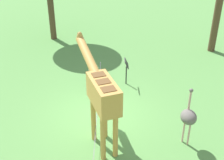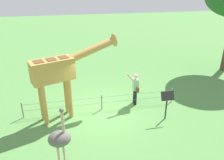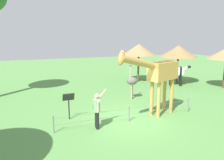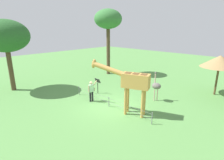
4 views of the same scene
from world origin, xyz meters
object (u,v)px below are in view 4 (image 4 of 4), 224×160
object	(u,v)px
info_sign	(98,83)
visitor	(91,90)
ostrich	(156,86)
shade_hut_aside	(220,61)
tree_northeast	(5,36)
giraffe	(130,82)
tree_east	(108,20)

from	to	relation	value
info_sign	visitor	bearing A→B (deg)	122.51
ostrich	shade_hut_aside	xyz separation A→B (m)	(-2.91, -4.58, 1.64)
tree_northeast	visitor	bearing A→B (deg)	-156.09
visitor	shade_hut_aside	world-z (taller)	shade_hut_aside
visitor	tree_northeast	world-z (taller)	tree_northeast
visitor	info_sign	bearing A→B (deg)	-57.49
giraffe	tree_east	bearing A→B (deg)	-37.88
tree_east	tree_northeast	distance (m)	10.40
giraffe	shade_hut_aside	xyz separation A→B (m)	(-3.03, -7.67, 0.63)
giraffe	shade_hut_aside	size ratio (longest dim) A/B	1.18
info_sign	shade_hut_aside	bearing A→B (deg)	-138.06
tree_northeast	tree_east	bearing A→B (deg)	-101.45
shade_hut_aside	info_sign	xyz separation A→B (m)	(7.32, 6.57, -1.86)
giraffe	tree_east	distance (m)	11.38
shade_hut_aside	giraffe	bearing A→B (deg)	68.46
visitor	ostrich	size ratio (longest dim) A/B	0.76
tree_northeast	info_sign	bearing A→B (deg)	-142.99
visitor	info_sign	distance (m)	1.77
info_sign	ostrich	bearing A→B (deg)	-155.69
ostrich	tree_northeast	xyz separation A→B (m)	(10.57, 6.64, 3.54)
tree_northeast	info_sign	world-z (taller)	tree_northeast
visitor	ostrich	bearing A→B (deg)	-134.77
shade_hut_aside	visitor	bearing A→B (deg)	51.73
shade_hut_aside	tree_east	distance (m)	11.98
giraffe	visitor	distance (m)	3.60
giraffe	tree_northeast	bearing A→B (deg)	18.76
giraffe	ostrich	distance (m)	3.25
giraffe	info_sign	bearing A→B (deg)	-14.37
shade_hut_aside	info_sign	distance (m)	10.01
ostrich	tree_northeast	bearing A→B (deg)	32.13
tree_east	tree_northeast	size ratio (longest dim) A/B	1.22
giraffe	ostrich	size ratio (longest dim) A/B	1.73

